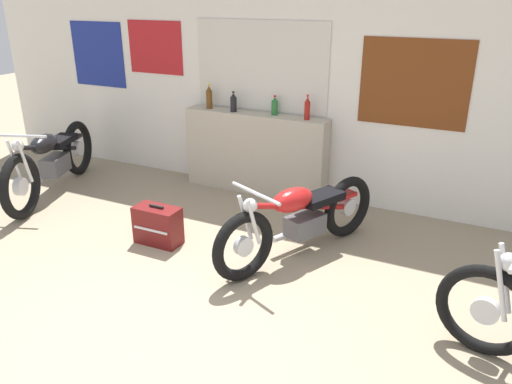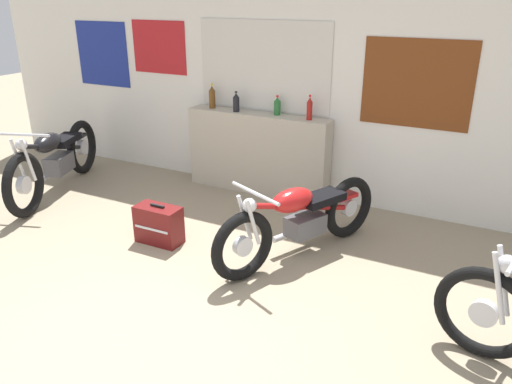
{
  "view_description": "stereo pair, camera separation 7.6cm",
  "coord_description": "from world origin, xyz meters",
  "px_view_note": "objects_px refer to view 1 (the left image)",
  "views": [
    {
      "loc": [
        2.07,
        -2.36,
        2.43
      ],
      "look_at": [
        0.18,
        1.48,
        0.7
      ],
      "focal_mm": 35.0,
      "sensor_mm": 36.0,
      "label": 1
    },
    {
      "loc": [
        2.14,
        -2.33,
        2.43
      ],
      "look_at": [
        0.18,
        1.48,
        0.7
      ],
      "focal_mm": 35.0,
      "sensor_mm": 36.0,
      "label": 2
    }
  ],
  "objects_px": {
    "bottle_leftmost": "(209,98)",
    "bottle_left_center": "(233,103)",
    "bottle_right_center": "(307,109)",
    "motorcycle_black": "(52,160)",
    "hard_case_darkred": "(158,225)",
    "motorcycle_red": "(300,218)",
    "bottle_center": "(275,106)"
  },
  "relations": [
    {
      "from": "bottle_leftmost",
      "to": "motorcycle_black",
      "type": "height_order",
      "value": "bottle_leftmost"
    },
    {
      "from": "bottle_right_center",
      "to": "motorcycle_red",
      "type": "relative_size",
      "value": 0.15
    },
    {
      "from": "bottle_leftmost",
      "to": "hard_case_darkred",
      "type": "bearing_deg",
      "value": -76.97
    },
    {
      "from": "bottle_right_center",
      "to": "motorcycle_black",
      "type": "distance_m",
      "value": 3.27
    },
    {
      "from": "bottle_leftmost",
      "to": "motorcycle_black",
      "type": "xyz_separation_m",
      "value": [
        -1.62,
        -1.2,
        -0.72
      ]
    },
    {
      "from": "bottle_left_center",
      "to": "bottle_center",
      "type": "height_order",
      "value": "bottle_left_center"
    },
    {
      "from": "bottle_leftmost",
      "to": "motorcycle_red",
      "type": "xyz_separation_m",
      "value": [
        1.8,
        -1.34,
        -0.77
      ]
    },
    {
      "from": "bottle_center",
      "to": "motorcycle_red",
      "type": "relative_size",
      "value": 0.13
    },
    {
      "from": "bottle_left_center",
      "to": "hard_case_darkred",
      "type": "distance_m",
      "value": 1.95
    },
    {
      "from": "bottle_right_center",
      "to": "hard_case_darkred",
      "type": "height_order",
      "value": "bottle_right_center"
    },
    {
      "from": "motorcycle_red",
      "to": "motorcycle_black",
      "type": "bearing_deg",
      "value": 177.67
    },
    {
      "from": "bottle_leftmost",
      "to": "bottle_right_center",
      "type": "distance_m",
      "value": 1.34
    },
    {
      "from": "hard_case_darkred",
      "to": "bottle_left_center",
      "type": "bearing_deg",
      "value": 91.14
    },
    {
      "from": "bottle_leftmost",
      "to": "motorcycle_black",
      "type": "distance_m",
      "value": 2.15
    },
    {
      "from": "motorcycle_red",
      "to": "motorcycle_black",
      "type": "height_order",
      "value": "motorcycle_black"
    },
    {
      "from": "bottle_left_center",
      "to": "motorcycle_red",
      "type": "bearing_deg",
      "value": -42.49
    },
    {
      "from": "bottle_leftmost",
      "to": "bottle_left_center",
      "type": "relative_size",
      "value": 1.24
    },
    {
      "from": "bottle_right_center",
      "to": "hard_case_darkred",
      "type": "relative_size",
      "value": 0.61
    },
    {
      "from": "bottle_leftmost",
      "to": "bottle_right_center",
      "type": "bearing_deg",
      "value": -0.53
    },
    {
      "from": "motorcycle_red",
      "to": "motorcycle_black",
      "type": "relative_size",
      "value": 0.88
    },
    {
      "from": "motorcycle_red",
      "to": "hard_case_darkred",
      "type": "height_order",
      "value": "motorcycle_red"
    },
    {
      "from": "hard_case_darkred",
      "to": "bottle_leftmost",
      "type": "bearing_deg",
      "value": 103.03
    },
    {
      "from": "motorcycle_red",
      "to": "bottle_center",
      "type": "bearing_deg",
      "value": 123.08
    },
    {
      "from": "bottle_left_center",
      "to": "hard_case_darkred",
      "type": "relative_size",
      "value": 0.53
    },
    {
      "from": "bottle_leftmost",
      "to": "motorcycle_red",
      "type": "bearing_deg",
      "value": -36.7
    },
    {
      "from": "bottle_left_center",
      "to": "bottle_right_center",
      "type": "bearing_deg",
      "value": 1.09
    },
    {
      "from": "bottle_left_center",
      "to": "bottle_right_center",
      "type": "distance_m",
      "value": 0.97
    },
    {
      "from": "bottle_right_center",
      "to": "hard_case_darkred",
      "type": "distance_m",
      "value": 2.19
    },
    {
      "from": "bottle_left_center",
      "to": "motorcycle_black",
      "type": "bearing_deg",
      "value": -149.54
    },
    {
      "from": "motorcycle_red",
      "to": "hard_case_darkred",
      "type": "relative_size",
      "value": 3.97
    },
    {
      "from": "bottle_left_center",
      "to": "bottle_leftmost",
      "type": "bearing_deg",
      "value": 175.2
    },
    {
      "from": "bottle_leftmost",
      "to": "bottle_left_center",
      "type": "distance_m",
      "value": 0.37
    }
  ]
}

